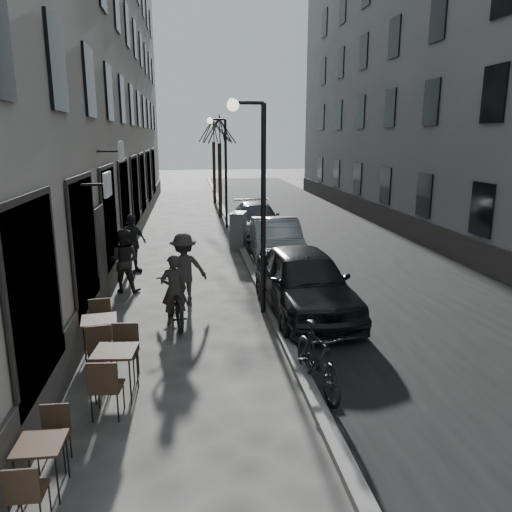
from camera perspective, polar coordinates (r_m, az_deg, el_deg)
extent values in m
plane|color=#3C3A37|center=(7.29, 8.27, -22.51)|extent=(120.00, 120.00, 0.00)
cube|color=black|center=(22.76, 6.74, 2.66)|extent=(7.30, 60.00, 0.00)
cube|color=slate|center=(22.13, -2.47, 2.58)|extent=(0.25, 60.00, 0.12)
cube|color=gray|center=(22.86, -19.79, 22.21)|extent=(4.00, 35.00, 16.00)
cube|color=slate|center=(25.11, 20.53, 21.30)|extent=(4.00, 35.00, 16.00)
cylinder|color=black|center=(11.90, 0.84, 5.00)|extent=(0.12, 0.12, 5.00)
cylinder|color=black|center=(11.75, -0.88, 17.11)|extent=(0.70, 0.08, 0.08)
sphere|color=#FFF2CC|center=(11.71, -2.66, 16.86)|extent=(0.28, 0.28, 0.28)
cylinder|color=black|center=(23.77, -3.46, 9.27)|extent=(0.12, 0.12, 5.00)
cylinder|color=black|center=(23.69, -4.42, 15.29)|extent=(0.70, 0.08, 0.08)
sphere|color=#FFF2CC|center=(23.67, -5.29, 15.15)|extent=(0.28, 0.28, 0.28)
cylinder|color=black|center=(26.79, -4.13, 8.56)|extent=(0.20, 0.20, 3.90)
cylinder|color=black|center=(32.77, -4.80, 9.46)|extent=(0.20, 0.20, 3.90)
cube|color=black|center=(6.91, -23.48, -19.11)|extent=(0.57, 0.57, 0.04)
cylinder|color=black|center=(6.99, -25.78, -22.37)|extent=(0.02, 0.02, 0.65)
cylinder|color=black|center=(6.85, -21.75, -22.72)|extent=(0.02, 0.02, 0.65)
cylinder|color=black|center=(7.35, -24.54, -20.29)|extent=(0.02, 0.02, 0.65)
cylinder|color=black|center=(7.22, -20.74, -20.56)|extent=(0.02, 0.02, 0.65)
cube|color=black|center=(8.70, -15.82, -10.43)|extent=(0.74, 0.74, 0.04)
cylinder|color=black|center=(8.70, -17.97, -13.64)|extent=(0.03, 0.03, 0.79)
cylinder|color=black|center=(8.56, -14.18, -13.83)|extent=(0.03, 0.03, 0.79)
cylinder|color=black|center=(9.19, -17.00, -12.04)|extent=(0.03, 0.03, 0.79)
cylinder|color=black|center=(9.06, -13.42, -12.18)|extent=(0.03, 0.03, 0.79)
cube|color=black|center=(10.24, -17.51, -6.97)|extent=(0.76, 0.76, 0.04)
cylinder|color=black|center=(10.14, -18.96, -9.76)|extent=(0.03, 0.03, 0.77)
cylinder|color=black|center=(10.12, -15.77, -9.57)|extent=(0.03, 0.03, 0.77)
cylinder|color=black|center=(10.66, -18.84, -8.60)|extent=(0.03, 0.03, 0.77)
cylinder|color=black|center=(10.64, -15.81, -8.42)|extent=(0.03, 0.03, 0.77)
cube|color=#59595B|center=(19.28, -2.03, 2.92)|extent=(0.76, 1.05, 1.42)
imported|color=black|center=(11.76, -9.29, -5.31)|extent=(1.01, 2.02, 1.01)
imported|color=#272422|center=(11.66, -9.35, -3.81)|extent=(0.67, 0.50, 1.66)
imported|color=black|center=(14.35, -14.87, -0.51)|extent=(0.99, 0.84, 1.79)
imported|color=#2E2B28|center=(12.95, -8.24, -1.50)|extent=(1.34, 0.97, 1.88)
imported|color=black|center=(16.31, -14.02, 1.37)|extent=(1.11, 1.09, 1.88)
imported|color=black|center=(12.29, 5.56, -2.87)|extent=(2.13, 4.84, 1.62)
imported|color=gray|center=(17.22, 2.33, 1.73)|extent=(1.82, 4.59, 1.49)
imported|color=#383A42|center=(22.20, 0.06, 4.27)|extent=(1.93, 4.71, 1.37)
imported|color=black|center=(8.74, 7.05, -11.60)|extent=(0.79, 1.96, 1.14)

